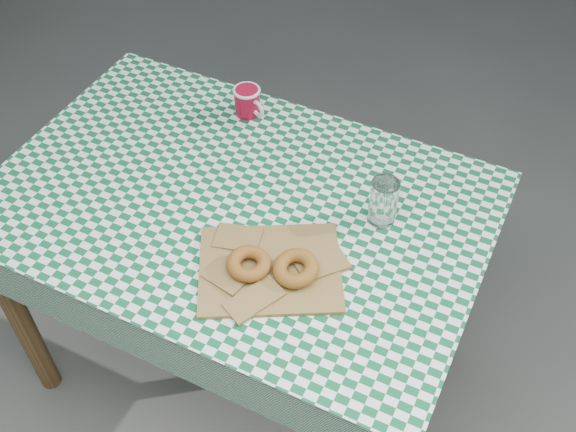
% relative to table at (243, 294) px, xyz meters
% --- Properties ---
extents(ground, '(60.00, 60.00, 0.00)m').
position_rel_table_xyz_m(ground, '(0.19, 0.14, -0.38)').
color(ground, '#4D4D49').
rests_on(ground, ground).
extents(table, '(1.18, 0.79, 0.75)m').
position_rel_table_xyz_m(table, '(0.00, 0.00, 0.00)').
color(table, brown).
rests_on(table, ground).
extents(tablecloth, '(1.20, 0.81, 0.01)m').
position_rel_table_xyz_m(tablecloth, '(0.00, -0.00, 0.38)').
color(tablecloth, '#0D562F').
rests_on(tablecloth, table).
extents(paper_bag, '(0.39, 0.37, 0.02)m').
position_rel_table_xyz_m(paper_bag, '(0.17, -0.15, 0.39)').
color(paper_bag, olive).
rests_on(paper_bag, tablecloth).
extents(bagel_front, '(0.13, 0.13, 0.03)m').
position_rel_table_xyz_m(bagel_front, '(0.13, -0.18, 0.41)').
color(bagel_front, olive).
rests_on(bagel_front, paper_bag).
extents(bagel_back, '(0.14, 0.14, 0.03)m').
position_rel_table_xyz_m(bagel_back, '(0.23, -0.15, 0.41)').
color(bagel_back, brown).
rests_on(bagel_back, paper_bag).
extents(coffee_mug, '(0.18, 0.18, 0.08)m').
position_rel_table_xyz_m(coffee_mug, '(-0.14, 0.31, 0.42)').
color(coffee_mug, maroon).
rests_on(coffee_mug, tablecloth).
extents(drinking_glass, '(0.07, 0.07, 0.12)m').
position_rel_table_xyz_m(drinking_glass, '(0.34, 0.10, 0.44)').
color(drinking_glass, white).
rests_on(drinking_glass, tablecloth).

